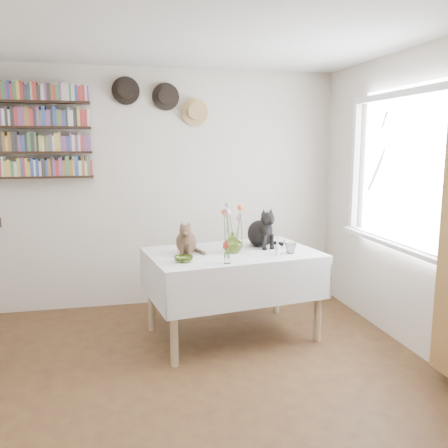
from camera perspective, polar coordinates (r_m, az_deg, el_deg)
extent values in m
cube|color=brown|center=(3.32, -4.69, -22.02)|extent=(4.04, 4.54, 0.04)
cube|color=beige|center=(5.11, -8.57, 4.20)|extent=(4.04, 0.04, 2.54)
cube|color=white|center=(4.31, 20.33, 6.08)|extent=(0.01, 1.40, 1.20)
cube|color=white|center=(4.32, 20.83, 14.43)|extent=(0.06, 1.52, 0.06)
cube|color=white|center=(4.39, 19.86, -2.15)|extent=(0.06, 1.52, 0.06)
cube|color=white|center=(4.94, 15.69, 6.68)|extent=(0.06, 0.06, 1.20)
cube|color=white|center=(4.37, 19.53, -2.18)|extent=(0.12, 1.50, 0.04)
cube|color=white|center=(4.20, 1.03, -3.76)|extent=(1.58, 1.14, 0.06)
cylinder|color=tan|center=(3.76, -6.04, -11.67)|extent=(0.06, 0.06, 0.72)
cylinder|color=tan|center=(4.27, 11.26, -9.19)|extent=(0.06, 0.06, 0.72)
cylinder|color=tan|center=(4.47, -8.73, -8.23)|extent=(0.06, 0.06, 0.72)
cylinder|color=tan|center=(4.91, 6.34, -6.57)|extent=(0.06, 0.06, 0.72)
imported|color=#98B347|center=(4.13, 1.04, -2.27)|extent=(0.24, 0.24, 0.18)
imported|color=#98B347|center=(3.84, -4.89, -4.21)|extent=(0.21, 0.21, 0.05)
imported|color=white|center=(4.15, 7.99, -2.89)|extent=(0.11, 0.11, 0.09)
cylinder|color=white|center=(4.06, 6.43, -3.16)|extent=(0.05, 0.05, 0.09)
cylinder|color=white|center=(4.04, 6.45, -2.03)|extent=(0.02, 0.02, 0.07)
cylinder|color=white|center=(3.77, 0.39, -4.15)|extent=(0.05, 0.05, 0.09)
cone|color=white|center=(4.35, 7.29, -2.50)|extent=(0.05, 0.05, 0.06)
sphere|color=beige|center=(4.34, 7.30, -1.98)|extent=(0.03, 0.03, 0.03)
cylinder|color=#4C7233|center=(4.11, 0.60, -0.75)|extent=(0.01, 0.01, 0.30)
sphere|color=#EF9AC6|center=(4.09, 0.60, 1.32)|extent=(0.07, 0.07, 0.07)
cylinder|color=#4C7233|center=(4.10, 1.65, -1.06)|extent=(0.01, 0.01, 0.26)
sphere|color=#EF9AC6|center=(4.08, 1.66, 0.74)|extent=(0.06, 0.06, 0.06)
cylinder|color=#4C7233|center=(4.15, 1.75, -0.38)|extent=(0.01, 0.01, 0.34)
sphere|color=orange|center=(4.12, 1.76, 1.95)|extent=(0.06, 0.06, 0.06)
cylinder|color=#4C7233|center=(4.13, 0.10, -0.62)|extent=(0.01, 0.01, 0.31)
sphere|color=orange|center=(4.11, 0.10, 1.50)|extent=(0.05, 0.05, 0.05)
cylinder|color=#4C7233|center=(4.15, 0.87, -0.16)|extent=(0.01, 0.01, 0.37)
sphere|color=#999E93|center=(4.12, 0.88, 2.38)|extent=(0.04, 0.04, 0.04)
cylinder|color=#4C7233|center=(4.06, 0.46, -0.65)|extent=(0.01, 0.01, 0.33)
sphere|color=#999E93|center=(4.04, 0.46, 1.65)|extent=(0.04, 0.04, 0.04)
cylinder|color=#4C7233|center=(4.09, 2.13, -0.88)|extent=(0.01, 0.01, 0.29)
sphere|color=#999E93|center=(4.06, 2.14, 1.13)|extent=(0.04, 0.04, 0.04)
cube|color=black|center=(5.02, -21.17, 5.30)|extent=(1.00, 0.16, 0.02)
cube|color=black|center=(5.02, -21.34, 8.03)|extent=(1.00, 0.16, 0.02)
cube|color=black|center=(5.02, -21.51, 10.77)|extent=(1.00, 0.16, 0.02)
cube|color=black|center=(5.03, -21.68, 13.49)|extent=(1.00, 0.16, 0.02)
cylinder|color=black|center=(5.04, -11.75, 15.43)|extent=(0.28, 0.02, 0.28)
cylinder|color=black|center=(5.00, -11.73, 15.48)|extent=(0.16, 0.08, 0.16)
cylinder|color=black|center=(5.07, -7.04, 14.96)|extent=(0.28, 0.02, 0.28)
cylinder|color=black|center=(5.03, -6.99, 15.00)|extent=(0.16, 0.08, 0.16)
cylinder|color=tan|center=(5.09, -3.56, 13.29)|extent=(0.28, 0.02, 0.28)
cylinder|color=tan|center=(5.05, -3.48, 13.32)|extent=(0.16, 0.08, 0.16)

